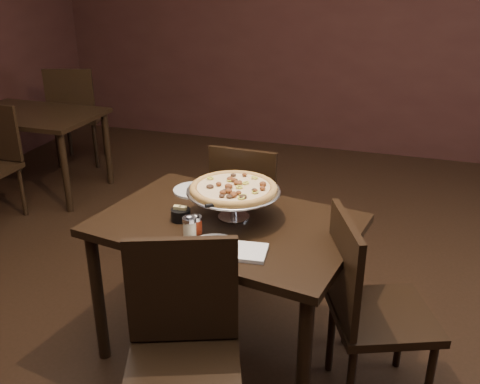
% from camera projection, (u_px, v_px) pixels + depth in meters
% --- Properties ---
extents(room, '(6.04, 7.04, 2.84)m').
position_uv_depth(room, '(220.00, 82.00, 2.21)').
color(room, black).
rests_on(room, ground).
extents(dining_table, '(1.30, 0.98, 0.74)m').
position_uv_depth(dining_table, '(227.00, 240.00, 2.54)').
color(dining_table, black).
rests_on(dining_table, ground).
extents(background_table, '(1.11, 0.74, 0.70)m').
position_uv_depth(background_table, '(33.00, 124.00, 4.52)').
color(background_table, black).
rests_on(background_table, ground).
extents(pizza_stand, '(0.44, 0.44, 0.18)m').
position_uv_depth(pizza_stand, '(234.00, 189.00, 2.48)').
color(pizza_stand, '#AFAFB6').
rests_on(pizza_stand, dining_table).
extents(parmesan_shaker, '(0.06, 0.06, 0.11)m').
position_uv_depth(parmesan_shaker, '(190.00, 227.00, 2.34)').
color(parmesan_shaker, beige).
rests_on(parmesan_shaker, dining_table).
extents(pepper_flake_shaker, '(0.05, 0.05, 0.09)m').
position_uv_depth(pepper_flake_shaker, '(196.00, 224.00, 2.37)').
color(pepper_flake_shaker, maroon).
rests_on(pepper_flake_shaker, dining_table).
extents(packet_caddy, '(0.09, 0.09, 0.07)m').
position_uv_depth(packet_caddy, '(181.00, 214.00, 2.50)').
color(packet_caddy, black).
rests_on(packet_caddy, dining_table).
extents(napkin_stack, '(0.17, 0.17, 0.02)m').
position_uv_depth(napkin_stack, '(248.00, 252.00, 2.22)').
color(napkin_stack, silver).
rests_on(napkin_stack, dining_table).
extents(plate_left, '(0.22, 0.22, 0.01)m').
position_uv_depth(plate_left, '(195.00, 190.00, 2.83)').
color(plate_left, silver).
rests_on(plate_left, dining_table).
extents(plate_near, '(0.23, 0.23, 0.01)m').
position_uv_depth(plate_near, '(214.00, 247.00, 2.26)').
color(plate_near, silver).
rests_on(plate_near, dining_table).
extents(serving_spatula, '(0.16, 0.16, 0.02)m').
position_uv_depth(serving_spatula, '(218.00, 205.00, 2.33)').
color(serving_spatula, '#AFAFB6').
rests_on(serving_spatula, pizza_stand).
extents(chair_far, '(0.42, 0.42, 0.88)m').
position_uv_depth(chair_far, '(249.00, 205.00, 3.30)').
color(chair_far, black).
rests_on(chair_far, ground).
extents(chair_near, '(0.56, 0.56, 0.92)m').
position_uv_depth(chair_near, '(183.00, 352.00, 2.02)').
color(chair_near, black).
rests_on(chair_near, ground).
extents(chair_side, '(0.55, 0.55, 0.91)m').
position_uv_depth(chair_side, '(368.00, 305.00, 2.31)').
color(chair_side, black).
rests_on(chair_side, ground).
extents(bg_chair_far, '(0.57, 0.57, 0.96)m').
position_uv_depth(bg_chair_far, '(76.00, 112.00, 5.16)').
color(bg_chair_far, black).
rests_on(bg_chair_far, ground).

